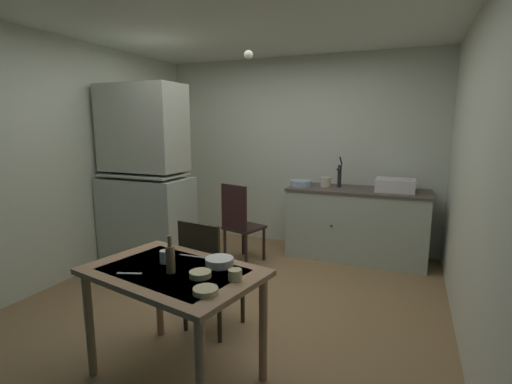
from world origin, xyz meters
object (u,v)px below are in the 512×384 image
at_px(hand_pump, 339,174).
at_px(chair_by_counter, 240,223).
at_px(dining_table, 174,285).
at_px(teacup_mint, 235,275).
at_px(mixing_bowl_counter, 301,183).
at_px(serving_bowl_wide, 206,291).
at_px(sink_basin, 395,185).
at_px(chair_far_side, 209,273).
at_px(hutch_cabinet, 146,184).
at_px(glass_bottle, 170,258).

xyz_separation_m(hand_pump, chair_by_counter, (-1.02, -0.76, -0.55)).
bearing_deg(dining_table, teacup_mint, 0.69).
bearing_deg(chair_by_counter, mixing_bowl_counter, 50.33).
bearing_deg(teacup_mint, serving_bowl_wide, -107.37).
height_order(sink_basin, dining_table, sink_basin).
height_order(chair_by_counter, teacup_mint, chair_by_counter).
relative_size(hand_pump, chair_by_counter, 0.40).
xyz_separation_m(mixing_bowl_counter, dining_table, (-0.06, -2.74, -0.27)).
distance_m(serving_bowl_wide, teacup_mint, 0.24).
bearing_deg(sink_basin, chair_far_side, -120.24).
relative_size(hutch_cabinet, teacup_mint, 25.51).
bearing_deg(hand_pump, hutch_cabinet, -148.75).
relative_size(dining_table, teacup_mint, 14.77).
height_order(chair_far_side, teacup_mint, chair_far_side).
height_order(mixing_bowl_counter, chair_by_counter, chair_by_counter).
distance_m(hutch_cabinet, serving_bowl_wide, 2.61).
height_order(mixing_bowl_counter, chair_far_side, mixing_bowl_counter).
xyz_separation_m(dining_table, teacup_mint, (0.44, 0.01, 0.14)).
bearing_deg(mixing_bowl_counter, glass_bottle, -90.89).
xyz_separation_m(chair_far_side, chair_by_counter, (-0.41, 1.48, 0.01)).
xyz_separation_m(serving_bowl_wide, glass_bottle, (-0.35, 0.17, 0.08)).
bearing_deg(dining_table, chair_far_side, 98.15).
height_order(sink_basin, teacup_mint, sink_basin).
xyz_separation_m(sink_basin, glass_bottle, (-1.18, -2.83, -0.11)).
height_order(mixing_bowl_counter, teacup_mint, mixing_bowl_counter).
bearing_deg(sink_basin, serving_bowl_wide, -105.47).
xyz_separation_m(chair_by_counter, serving_bowl_wide, (0.86, -2.29, 0.27)).
distance_m(dining_table, chair_far_side, 0.61).
relative_size(serving_bowl_wide, glass_bottle, 0.58).
height_order(sink_basin, hand_pump, hand_pump).
distance_m(hand_pump, chair_by_counter, 1.39).
xyz_separation_m(sink_basin, mixing_bowl_counter, (-1.14, -0.05, -0.04)).
xyz_separation_m(chair_far_side, glass_bottle, (0.10, -0.64, 0.36)).
distance_m(chair_far_side, teacup_mint, 0.83).
bearing_deg(mixing_bowl_counter, chair_by_counter, -129.67).
bearing_deg(serving_bowl_wide, hand_pump, 86.90).
relative_size(sink_basin, chair_by_counter, 0.45).
relative_size(sink_basin, glass_bottle, 1.85).
bearing_deg(chair_far_side, sink_basin, 59.76).
xyz_separation_m(hand_pump, serving_bowl_wide, (-0.17, -3.05, -0.28)).
distance_m(dining_table, chair_by_counter, 2.13).
xyz_separation_m(hutch_cabinet, hand_pump, (2.02, 1.23, 0.06)).
bearing_deg(mixing_bowl_counter, hutch_cabinet, -143.91).
distance_m(teacup_mint, glass_bottle, 0.43).
relative_size(hutch_cabinet, glass_bottle, 8.84).
relative_size(chair_far_side, serving_bowl_wide, 6.69).
bearing_deg(sink_basin, dining_table, -113.25).
bearing_deg(serving_bowl_wide, sink_basin, 74.53).
relative_size(sink_basin, chair_far_side, 0.47).
bearing_deg(chair_by_counter, hand_pump, 36.74).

